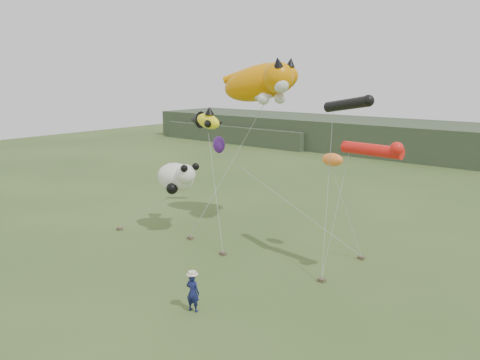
% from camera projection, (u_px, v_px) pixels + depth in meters
% --- Properties ---
extents(ground, '(120.00, 120.00, 0.00)m').
position_uv_depth(ground, '(180.00, 293.00, 21.16)').
color(ground, '#385123').
rests_on(ground, ground).
extents(headland, '(90.00, 13.00, 4.00)m').
position_uv_depth(headland, '(431.00, 142.00, 56.47)').
color(headland, '#2D3D28').
rests_on(headland, ground).
extents(festival_attendant, '(0.68, 0.52, 1.67)m').
position_uv_depth(festival_attendant, '(193.00, 292.00, 19.43)').
color(festival_attendant, '#151A50').
rests_on(festival_attendant, ground).
extents(sandbag_anchors, '(14.45, 5.47, 0.17)m').
position_uv_depth(sandbag_anchors, '(236.00, 250.00, 26.27)').
color(sandbag_anchors, brown).
rests_on(sandbag_anchors, ground).
extents(cat_kite, '(6.53, 3.94, 3.23)m').
position_uv_depth(cat_kite, '(264.00, 82.00, 28.84)').
color(cat_kite, orange).
rests_on(cat_kite, ground).
extents(fish_kite, '(2.72, 1.78, 1.45)m').
position_uv_depth(fish_kite, '(204.00, 120.00, 27.88)').
color(fish_kite, '#FFF119').
rests_on(fish_kite, ground).
extents(tube_kites, '(4.64, 1.96, 2.78)m').
position_uv_depth(tube_kites, '(365.00, 129.00, 21.70)').
color(tube_kites, black).
rests_on(tube_kites, ground).
extents(panda_kite, '(3.16, 2.05, 1.97)m').
position_uv_depth(panda_kite, '(177.00, 177.00, 28.81)').
color(panda_kite, white).
rests_on(panda_kite, ground).
extents(misc_kites, '(10.40, 2.21, 1.15)m').
position_uv_depth(misc_kites, '(263.00, 150.00, 28.23)').
color(misc_kites, orange).
rests_on(misc_kites, ground).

